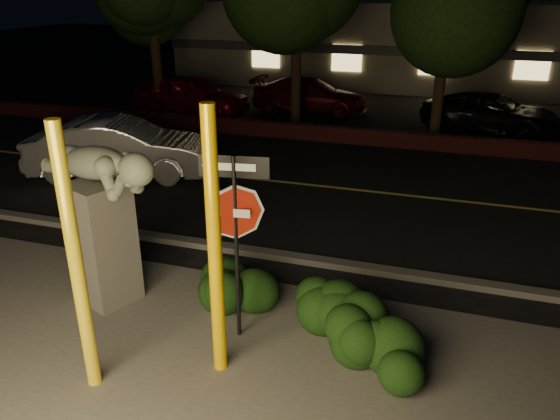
% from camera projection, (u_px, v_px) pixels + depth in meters
% --- Properties ---
extents(ground, '(90.00, 90.00, 0.00)m').
position_uv_depth(ground, '(344.00, 154.00, 16.71)').
color(ground, black).
rests_on(ground, ground).
extents(patio, '(14.00, 6.00, 0.02)m').
position_uv_depth(patio, '(173.00, 390.00, 7.04)').
color(patio, '#4C4944').
rests_on(patio, ground).
extents(road, '(80.00, 8.00, 0.01)m').
position_uv_depth(road, '(321.00, 186.00, 14.07)').
color(road, black).
rests_on(road, ground).
extents(lane_marking, '(80.00, 0.12, 0.00)m').
position_uv_depth(lane_marking, '(321.00, 186.00, 14.07)').
color(lane_marking, gold).
rests_on(lane_marking, road).
extents(curb, '(80.00, 0.25, 0.12)m').
position_uv_depth(curb, '(270.00, 254.00, 10.45)').
color(curb, '#4C4944').
rests_on(curb, ground).
extents(brick_wall, '(40.00, 0.35, 0.50)m').
position_uv_depth(brick_wall, '(353.00, 136.00, 17.75)').
color(brick_wall, '#4C1819').
rests_on(brick_wall, ground).
extents(parking_lot, '(40.00, 12.00, 0.01)m').
position_uv_depth(parking_lot, '(378.00, 108.00, 22.85)').
color(parking_lot, black).
rests_on(parking_lot, ground).
extents(building, '(22.00, 10.20, 4.00)m').
position_uv_depth(building, '(403.00, 40.00, 29.10)').
color(building, '#686353').
rests_on(building, ground).
extents(yellow_pole_left, '(0.18, 0.18, 3.53)m').
position_uv_depth(yellow_pole_left, '(76.00, 265.00, 6.51)').
color(yellow_pole_left, yellow).
rests_on(yellow_pole_left, ground).
extents(yellow_pole_right, '(0.18, 0.18, 3.64)m').
position_uv_depth(yellow_pole_right, '(215.00, 249.00, 6.77)').
color(yellow_pole_right, '#FBBF00').
rests_on(yellow_pole_right, ground).
extents(signpost, '(0.94, 0.19, 2.80)m').
position_uv_depth(signpost, '(235.00, 213.00, 7.39)').
color(signpost, black).
rests_on(signpost, ground).
extents(sculpture, '(2.51, 1.54, 2.74)m').
position_uv_depth(sculpture, '(100.00, 206.00, 8.42)').
color(sculpture, '#4C4944').
rests_on(sculpture, ground).
extents(hedge_center, '(1.97, 1.36, 0.94)m').
position_uv_depth(hedge_center, '(244.00, 284.00, 8.63)').
color(hedge_center, black).
rests_on(hedge_center, ground).
extents(hedge_right, '(1.51, 0.86, 0.97)m').
position_uv_depth(hedge_right, '(343.00, 305.00, 8.04)').
color(hedge_right, black).
rests_on(hedge_right, ground).
extents(hedge_far_right, '(1.54, 1.15, 0.96)m').
position_uv_depth(hedge_far_right, '(376.00, 344.00, 7.17)').
color(hedge_far_right, black).
rests_on(hedge_far_right, ground).
extents(silver_sedan, '(5.06, 3.04, 1.57)m').
position_uv_depth(silver_sedan, '(120.00, 148.00, 14.51)').
color(silver_sedan, silver).
rests_on(silver_sedan, ground).
extents(parked_car_red, '(4.72, 2.21, 1.56)m').
position_uv_depth(parked_car_red, '(191.00, 95.00, 21.36)').
color(parked_car_red, maroon).
rests_on(parked_car_red, ground).
extents(parked_car_darkred, '(4.65, 1.96, 1.34)m').
position_uv_depth(parked_car_darkred, '(310.00, 95.00, 21.89)').
color(parked_car_darkred, '#440A13').
rests_on(parked_car_darkred, ground).
extents(parked_car_dark, '(5.13, 3.49, 1.30)m').
position_uv_depth(parked_car_dark, '(492.00, 113.00, 18.97)').
color(parked_car_dark, black).
rests_on(parked_car_dark, ground).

